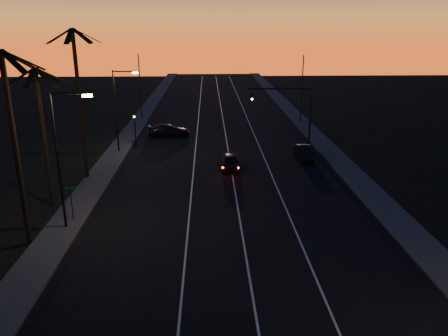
{
  "coord_description": "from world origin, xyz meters",
  "views": [
    {
      "loc": [
        -1.59,
        -6.37,
        12.73
      ],
      "look_at": [
        -0.54,
        22.26,
        3.33
      ],
      "focal_mm": 35.0,
      "sensor_mm": 36.0,
      "label": 1
    }
  ],
  "objects_px": {
    "right_car": "(304,152)",
    "cross_car": "(169,130)",
    "signal_mast": "(289,103)",
    "lead_car": "(231,162)"
  },
  "relations": [
    {
      "from": "right_car",
      "to": "cross_car",
      "type": "height_order",
      "value": "cross_car"
    },
    {
      "from": "right_car",
      "to": "cross_car",
      "type": "distance_m",
      "value": 17.24
    },
    {
      "from": "cross_car",
      "to": "signal_mast",
      "type": "bearing_deg",
      "value": -19.49
    },
    {
      "from": "signal_mast",
      "to": "cross_car",
      "type": "relative_size",
      "value": 1.36
    },
    {
      "from": "signal_mast",
      "to": "right_car",
      "type": "distance_m",
      "value": 6.49
    },
    {
      "from": "signal_mast",
      "to": "cross_car",
      "type": "height_order",
      "value": "signal_mast"
    },
    {
      "from": "lead_car",
      "to": "signal_mast",
      "type": "bearing_deg",
      "value": 49.79
    },
    {
      "from": "signal_mast",
      "to": "cross_car",
      "type": "bearing_deg",
      "value": 160.51
    },
    {
      "from": "signal_mast",
      "to": "cross_car",
      "type": "xyz_separation_m",
      "value": [
        -13.46,
        4.76,
        -4.04
      ]
    },
    {
      "from": "lead_car",
      "to": "cross_car",
      "type": "xyz_separation_m",
      "value": [
        -6.76,
        12.69,
        0.06
      ]
    }
  ]
}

